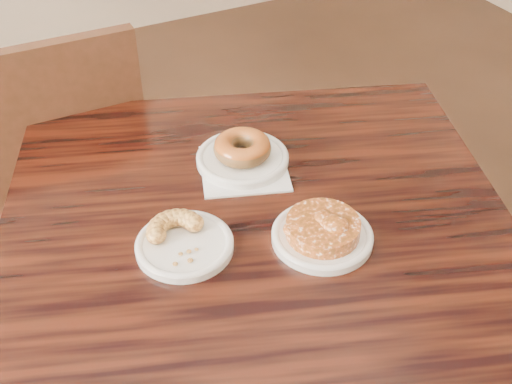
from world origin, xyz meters
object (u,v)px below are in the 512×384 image
chair_far (45,185)px  cafe_table (258,370)px  apple_fritter (323,225)px  glazed_donut (242,148)px  cruller_fragment (184,236)px

chair_far → cafe_table: bearing=111.1°
chair_far → apple_fritter: 0.87m
cafe_table → glazed_donut: size_ratio=8.06×
apple_fritter → cafe_table: bearing=135.8°
glazed_donut → apple_fritter: size_ratio=0.67×
cafe_table → apple_fritter: apple_fritter is taller
glazed_donut → apple_fritter: (0.02, -0.23, -0.00)m
apple_fritter → chair_far: bearing=113.6°
chair_far → apple_fritter: (0.32, -0.73, 0.33)m
chair_far → cruller_fragment: size_ratio=8.83×
chair_far → cruller_fragment: bearing=101.5°
chair_far → glazed_donut: bearing=121.2°
cafe_table → glazed_donut: glazed_donut is taller
glazed_donut → apple_fritter: glazed_donut is taller
cafe_table → glazed_donut: 0.44m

